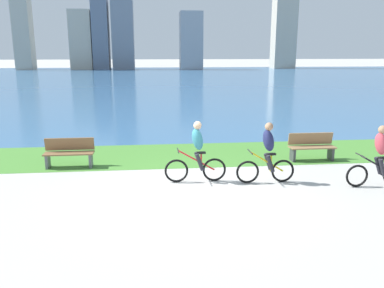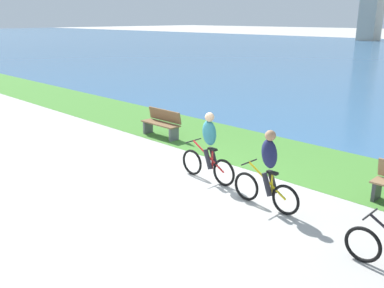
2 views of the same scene
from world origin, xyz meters
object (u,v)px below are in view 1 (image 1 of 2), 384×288
at_px(cyclist_lead, 197,152).
at_px(bench_far_along_path, 69,153).
at_px(cyclist_trailing, 267,153).
at_px(cyclist_distant_rear, 379,156).
at_px(bench_near_path, 312,147).

height_order(cyclist_lead, bench_far_along_path, cyclist_lead).
bearing_deg(cyclist_trailing, bench_far_along_path, 159.86).
xyz_separation_m(cyclist_distant_rear, bench_near_path, (-0.72, 2.66, -0.38)).
bearing_deg(cyclist_trailing, cyclist_distant_rear, -11.65).
relative_size(cyclist_trailing, bench_far_along_path, 1.12).
distance_m(cyclist_trailing, bench_near_path, 2.99).
bearing_deg(cyclist_distant_rear, cyclist_lead, 169.72).
bearing_deg(cyclist_distant_rear, cyclist_trailing, 168.35).
xyz_separation_m(cyclist_trailing, bench_near_path, (2.12, 2.07, -0.38)).
relative_size(cyclist_distant_rear, bench_near_path, 1.10).
distance_m(cyclist_lead, bench_far_along_path, 4.20).
bearing_deg(cyclist_trailing, bench_near_path, 44.35).
height_order(cyclist_distant_rear, bench_far_along_path, cyclist_distant_rear).
height_order(cyclist_trailing, bench_far_along_path, cyclist_trailing).
relative_size(cyclist_lead, bench_far_along_path, 1.13).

